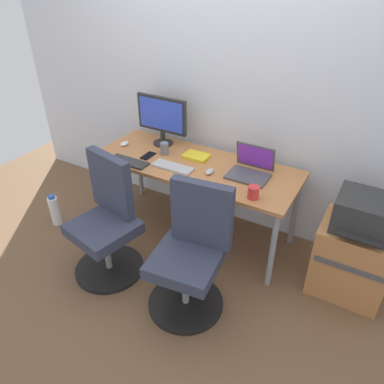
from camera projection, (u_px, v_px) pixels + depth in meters
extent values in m
plane|color=brown|center=(195.00, 231.00, 3.39)|extent=(5.28, 5.28, 0.00)
cube|color=silver|center=(220.00, 77.00, 2.99)|extent=(4.40, 0.04, 2.60)
cube|color=#B77542|center=(195.00, 165.00, 3.02)|extent=(1.70, 0.66, 0.03)
cylinder|color=gray|center=(102.00, 191.00, 3.34)|extent=(0.04, 0.04, 0.67)
cylinder|color=gray|center=(272.00, 251.00, 2.67)|extent=(0.04, 0.04, 0.67)
cylinder|color=gray|center=(140.00, 165.00, 3.75)|extent=(0.04, 0.04, 0.67)
cylinder|color=gray|center=(295.00, 211.00, 3.08)|extent=(0.04, 0.04, 0.67)
cylinder|color=black|center=(110.00, 268.00, 2.97)|extent=(0.54, 0.54, 0.03)
cylinder|color=gray|center=(107.00, 250.00, 2.87)|extent=(0.05, 0.05, 0.34)
cube|color=#33384C|center=(103.00, 229.00, 2.76)|extent=(0.52, 0.52, 0.09)
cube|color=#33384C|center=(111.00, 184.00, 2.75)|extent=(0.43, 0.15, 0.48)
cylinder|color=black|center=(186.00, 302.00, 2.68)|extent=(0.54, 0.54, 0.03)
cylinder|color=gray|center=(186.00, 284.00, 2.58)|extent=(0.05, 0.05, 0.34)
cube|color=#33384C|center=(185.00, 262.00, 2.46)|extent=(0.49, 0.49, 0.09)
cube|color=#33384C|center=(202.00, 214.00, 2.43)|extent=(0.43, 0.12, 0.48)
cube|color=#B77542|center=(351.00, 259.00, 2.67)|extent=(0.50, 0.42, 0.57)
cube|color=#4C4C4C|center=(348.00, 269.00, 2.47)|extent=(0.45, 0.01, 0.04)
cube|color=#2D2D2D|center=(365.00, 214.00, 2.45)|extent=(0.38, 0.34, 0.24)
cube|color=#262626|center=(358.00, 238.00, 2.34)|extent=(0.27, 0.06, 0.01)
cylinder|color=white|center=(55.00, 211.00, 3.42)|extent=(0.09, 0.09, 0.28)
cylinder|color=#2D59B2|center=(51.00, 197.00, 3.33)|extent=(0.06, 0.06, 0.03)
cylinder|color=#262626|center=(163.00, 143.00, 3.33)|extent=(0.18, 0.18, 0.01)
cylinder|color=#262626|center=(163.00, 137.00, 3.30)|extent=(0.04, 0.04, 0.11)
cube|color=#262626|center=(162.00, 114.00, 3.18)|extent=(0.48, 0.03, 0.31)
cube|color=blue|center=(161.00, 115.00, 3.17)|extent=(0.43, 0.00, 0.26)
cube|color=#4C4C51|center=(248.00, 176.00, 2.82)|extent=(0.31, 0.22, 0.02)
cube|color=#4C4C51|center=(255.00, 156.00, 2.86)|extent=(0.31, 0.05, 0.21)
cube|color=purple|center=(255.00, 157.00, 2.85)|extent=(0.28, 0.04, 0.18)
cube|color=#2D2D2D|center=(129.00, 162.00, 3.02)|extent=(0.34, 0.12, 0.02)
cube|color=#B7B7B7|center=(173.00, 167.00, 2.95)|extent=(0.34, 0.12, 0.02)
ellipsoid|color=silver|center=(125.00, 144.00, 3.30)|extent=(0.06, 0.10, 0.03)
ellipsoid|color=#B7B7B7|center=(210.00, 172.00, 2.87)|extent=(0.06, 0.10, 0.03)
cylinder|color=red|center=(253.00, 192.00, 2.57)|extent=(0.08, 0.08, 0.09)
cylinder|color=slate|center=(164.00, 149.00, 3.13)|extent=(0.07, 0.07, 0.10)
cube|color=black|center=(148.00, 156.00, 3.12)|extent=(0.07, 0.14, 0.01)
cube|color=yellow|center=(196.00, 156.00, 3.10)|extent=(0.21, 0.15, 0.03)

